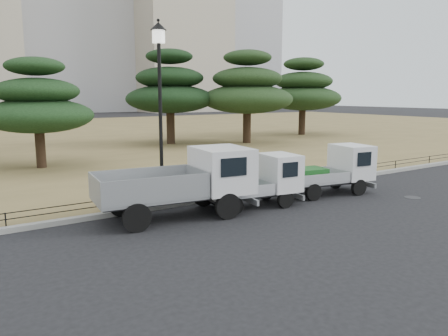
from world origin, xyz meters
TOP-DOWN VIEW (x-y plane):
  - ground at (0.00, 0.00)m, footprint 220.00×220.00m
  - lawn at (0.00, 30.60)m, footprint 120.00×56.00m
  - curb at (0.00, 2.60)m, footprint 120.00×0.25m
  - truck_large at (-1.96, 1.31)m, footprint 5.14×2.51m
  - truck_kei_front at (0.85, 1.04)m, footprint 3.53×1.84m
  - truck_kei_rear at (4.50, 1.01)m, footprint 3.81×2.08m
  - street_lamp at (-2.00, 2.90)m, footprint 0.54×0.54m
  - pipe_fence at (0.00, 2.75)m, footprint 38.00×0.04m
  - manhole at (6.50, -1.20)m, footprint 0.60×0.60m
  - pine_center_left at (-4.03, 13.00)m, footprint 5.49×5.49m
  - pine_center_right at (6.54, 19.26)m, footprint 6.66×6.66m
  - pine_east_near at (11.77, 16.56)m, footprint 6.99×6.99m
  - pine_east_far at (20.28, 19.41)m, footprint 7.04×7.04m
  - tower_east at (40.00, 82.00)m, footprint 20.00×18.00m

SIDE VIEW (x-z plane):
  - ground at x=0.00m, z-range 0.00..0.00m
  - manhole at x=6.50m, z-range 0.00..0.01m
  - lawn at x=0.00m, z-range 0.00..0.15m
  - curb at x=0.00m, z-range 0.00..0.16m
  - pipe_fence at x=0.00m, z-range 0.24..0.64m
  - truck_kei_front at x=0.85m, z-range 0.00..1.78m
  - truck_kei_rear at x=4.50m, z-range 0.00..1.89m
  - truck_large at x=-1.96m, z-range 0.12..2.28m
  - pine_center_left at x=-4.03m, z-range 0.58..6.16m
  - pine_east_near at x=11.77m, z-range 0.70..7.76m
  - pine_east_far at x=20.28m, z-range 0.69..7.76m
  - pine_center_right at x=6.54m, z-range 0.71..7.78m
  - street_lamp at x=-2.00m, z-range 1.22..7.31m
  - tower_east at x=40.00m, z-range 0.00..48.00m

